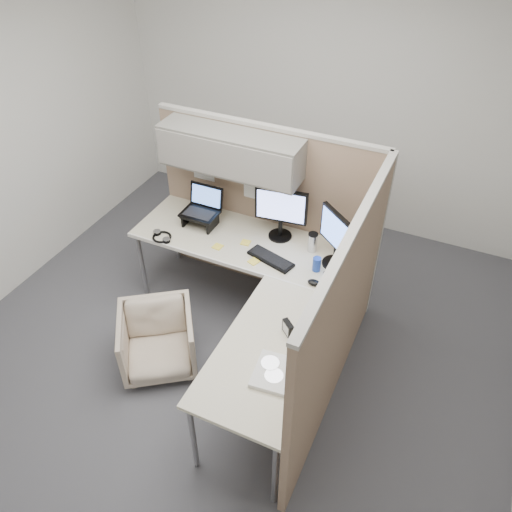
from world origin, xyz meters
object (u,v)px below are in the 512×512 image
at_px(office_chair, 158,338).
at_px(keyboard, 271,259).
at_px(monitor_left, 281,210).
at_px(desk, 252,282).

height_order(office_chair, keyboard, keyboard).
height_order(monitor_left, keyboard, monitor_left).
bearing_deg(keyboard, desk, -83.45).
relative_size(office_chair, monitor_left, 1.26).
distance_m(office_chair, monitor_left, 1.44).
height_order(desk, office_chair, desk).
height_order(office_chair, monitor_left, monitor_left).
xyz_separation_m(office_chair, monitor_left, (0.58, 1.11, 0.71)).
bearing_deg(desk, monitor_left, 90.99).
bearing_deg(keyboard, monitor_left, 115.46).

